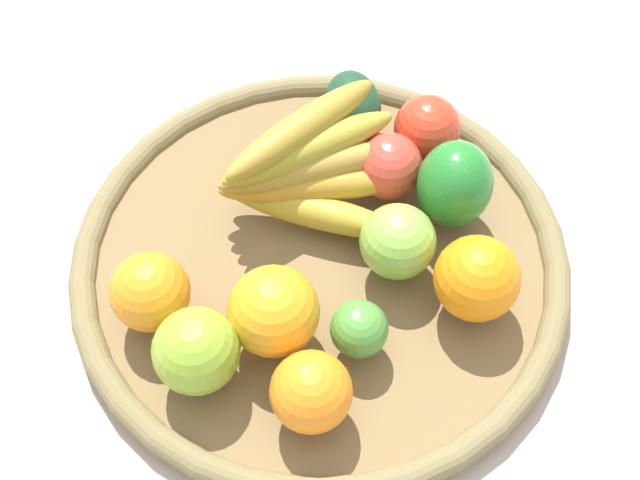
{
  "coord_description": "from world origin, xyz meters",
  "views": [
    {
      "loc": [
        -0.44,
        0.06,
        0.71
      ],
      "look_at": [
        0.0,
        0.0,
        0.05
      ],
      "focal_mm": 48.57,
      "sensor_mm": 36.0,
      "label": 1
    }
  ],
  "objects_px": {
    "banana_bunch": "(311,168)",
    "avocado": "(353,105)",
    "orange_1": "(311,392)",
    "apple_2": "(427,128)",
    "apple_3": "(196,351)",
    "apple_0": "(398,242)",
    "lime_0": "(359,329)",
    "orange_0": "(477,278)",
    "bell_pepper": "(455,184)",
    "apple_1": "(389,166)",
    "orange_3": "(274,311)",
    "orange_2": "(150,292)"
  },
  "relations": [
    {
      "from": "apple_2",
      "to": "apple_0",
      "type": "distance_m",
      "value": 0.14
    },
    {
      "from": "bell_pepper",
      "to": "orange_1",
      "type": "height_order",
      "value": "bell_pepper"
    },
    {
      "from": "orange_1",
      "to": "apple_1",
      "type": "bearing_deg",
      "value": -25.04
    },
    {
      "from": "banana_bunch",
      "to": "lime_0",
      "type": "height_order",
      "value": "banana_bunch"
    },
    {
      "from": "banana_bunch",
      "to": "avocado",
      "type": "height_order",
      "value": "banana_bunch"
    },
    {
      "from": "lime_0",
      "to": "orange_2",
      "type": "relative_size",
      "value": 0.72
    },
    {
      "from": "apple_1",
      "to": "apple_2",
      "type": "bearing_deg",
      "value": -48.11
    },
    {
      "from": "orange_1",
      "to": "orange_2",
      "type": "xyz_separation_m",
      "value": [
        0.11,
        0.13,
        0.0
      ]
    },
    {
      "from": "orange_3",
      "to": "apple_2",
      "type": "bearing_deg",
      "value": -42.42
    },
    {
      "from": "banana_bunch",
      "to": "bell_pepper",
      "type": "xyz_separation_m",
      "value": [
        -0.03,
        -0.13,
        -0.0
      ]
    },
    {
      "from": "avocado",
      "to": "apple_1",
      "type": "bearing_deg",
      "value": -166.42
    },
    {
      "from": "lime_0",
      "to": "apple_2",
      "type": "xyz_separation_m",
      "value": [
        0.21,
        -0.1,
        0.01
      ]
    },
    {
      "from": "bell_pepper",
      "to": "orange_1",
      "type": "bearing_deg",
      "value": 158.63
    },
    {
      "from": "orange_0",
      "to": "apple_3",
      "type": "height_order",
      "value": "orange_0"
    },
    {
      "from": "orange_0",
      "to": "apple_2",
      "type": "height_order",
      "value": "orange_0"
    },
    {
      "from": "lime_0",
      "to": "apple_3",
      "type": "bearing_deg",
      "value": 93.43
    },
    {
      "from": "bell_pepper",
      "to": "apple_0",
      "type": "xyz_separation_m",
      "value": [
        -0.05,
        0.06,
        -0.01
      ]
    },
    {
      "from": "orange_1",
      "to": "apple_2",
      "type": "relative_size",
      "value": 1.03
    },
    {
      "from": "apple_3",
      "to": "apple_0",
      "type": "bearing_deg",
      "value": -65.09
    },
    {
      "from": "lime_0",
      "to": "apple_0",
      "type": "height_order",
      "value": "apple_0"
    },
    {
      "from": "orange_0",
      "to": "orange_2",
      "type": "relative_size",
      "value": 1.09
    },
    {
      "from": "lime_0",
      "to": "orange_0",
      "type": "relative_size",
      "value": 0.66
    },
    {
      "from": "banana_bunch",
      "to": "lime_0",
      "type": "xyz_separation_m",
      "value": [
        -0.16,
        -0.02,
        -0.02
      ]
    },
    {
      "from": "banana_bunch",
      "to": "apple_0",
      "type": "bearing_deg",
      "value": -141.39
    },
    {
      "from": "banana_bunch",
      "to": "apple_3",
      "type": "relative_size",
      "value": 2.46
    },
    {
      "from": "banana_bunch",
      "to": "bell_pepper",
      "type": "distance_m",
      "value": 0.14
    },
    {
      "from": "orange_3",
      "to": "apple_1",
      "type": "bearing_deg",
      "value": -40.59
    },
    {
      "from": "orange_3",
      "to": "apple_0",
      "type": "distance_m",
      "value": 0.13
    },
    {
      "from": "orange_1",
      "to": "apple_0",
      "type": "relative_size",
      "value": 0.98
    },
    {
      "from": "apple_2",
      "to": "apple_0",
      "type": "xyz_separation_m",
      "value": [
        -0.13,
        0.05,
        0.0
      ]
    },
    {
      "from": "lime_0",
      "to": "orange_2",
      "type": "distance_m",
      "value": 0.18
    },
    {
      "from": "orange_1",
      "to": "apple_3",
      "type": "bearing_deg",
      "value": 62.01
    },
    {
      "from": "banana_bunch",
      "to": "apple_1",
      "type": "distance_m",
      "value": 0.08
    },
    {
      "from": "orange_3",
      "to": "orange_1",
      "type": "height_order",
      "value": "orange_3"
    },
    {
      "from": "avocado",
      "to": "orange_1",
      "type": "height_order",
      "value": "orange_1"
    },
    {
      "from": "apple_1",
      "to": "orange_1",
      "type": "relative_size",
      "value": 0.96
    },
    {
      "from": "apple_1",
      "to": "apple_0",
      "type": "xyz_separation_m",
      "value": [
        -0.09,
        0.01,
        0.0
      ]
    },
    {
      "from": "banana_bunch",
      "to": "apple_2",
      "type": "height_order",
      "value": "banana_bunch"
    },
    {
      "from": "orange_3",
      "to": "bell_pepper",
      "type": "bearing_deg",
      "value": -58.96
    },
    {
      "from": "apple_2",
      "to": "apple_3",
      "type": "height_order",
      "value": "apple_3"
    },
    {
      "from": "banana_bunch",
      "to": "apple_0",
      "type": "distance_m",
      "value": 0.11
    },
    {
      "from": "lime_0",
      "to": "bell_pepper",
      "type": "relative_size",
      "value": 0.57
    },
    {
      "from": "apple_2",
      "to": "orange_1",
      "type": "bearing_deg",
      "value": 150.35
    },
    {
      "from": "orange_0",
      "to": "bell_pepper",
      "type": "bearing_deg",
      "value": -1.09
    },
    {
      "from": "lime_0",
      "to": "orange_1",
      "type": "xyz_separation_m",
      "value": [
        -0.06,
        0.05,
        0.01
      ]
    },
    {
      "from": "banana_bunch",
      "to": "avocado",
      "type": "xyz_separation_m",
      "value": [
        0.09,
        -0.05,
        -0.02
      ]
    },
    {
      "from": "apple_2",
      "to": "bell_pepper",
      "type": "bearing_deg",
      "value": -173.92
    },
    {
      "from": "lime_0",
      "to": "orange_1",
      "type": "bearing_deg",
      "value": 139.0
    },
    {
      "from": "apple_3",
      "to": "banana_bunch",
      "type": "bearing_deg",
      "value": -34.57
    },
    {
      "from": "bell_pepper",
      "to": "orange_2",
      "type": "distance_m",
      "value": 0.29
    }
  ]
}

